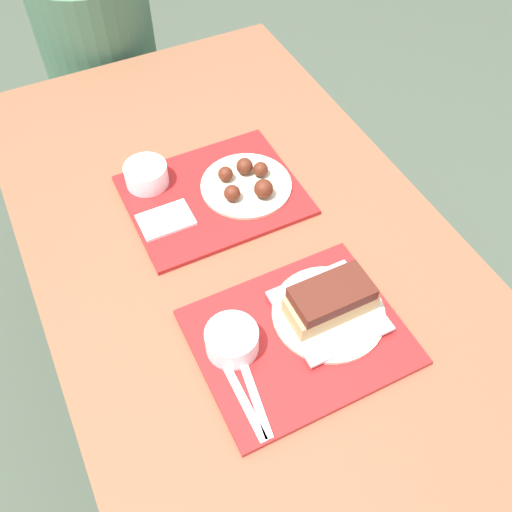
{
  "coord_description": "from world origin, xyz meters",
  "views": [
    {
      "loc": [
        -0.34,
        -0.72,
        1.78
      ],
      "look_at": [
        -0.0,
        -0.04,
        0.8
      ],
      "focal_mm": 40.0,
      "sensor_mm": 36.0,
      "label": 1
    }
  ],
  "objects_px": {
    "bowl_coleslaw_far": "(146,174)",
    "tray_far": "(214,195)",
    "wings_plate_far": "(247,183)",
    "brisket_sandwich_plate": "(330,305)",
    "tray_near": "(299,337)",
    "bowl_coleslaw_near": "(232,339)",
    "person_seated_across": "(97,37)"
  },
  "relations": [
    {
      "from": "bowl_coleslaw_near",
      "to": "person_seated_across",
      "type": "relative_size",
      "value": 0.15
    },
    {
      "from": "bowl_coleslaw_near",
      "to": "bowl_coleslaw_far",
      "type": "xyz_separation_m",
      "value": [
        0.01,
        0.51,
        0.0
      ]
    },
    {
      "from": "tray_far",
      "to": "person_seated_across",
      "type": "height_order",
      "value": "person_seated_across"
    },
    {
      "from": "tray_near",
      "to": "bowl_coleslaw_far",
      "type": "relative_size",
      "value": 3.91
    },
    {
      "from": "tray_far",
      "to": "bowl_coleslaw_far",
      "type": "bearing_deg",
      "value": 140.98
    },
    {
      "from": "bowl_coleslaw_near",
      "to": "bowl_coleslaw_far",
      "type": "distance_m",
      "value": 0.51
    },
    {
      "from": "tray_near",
      "to": "person_seated_across",
      "type": "relative_size",
      "value": 0.59
    },
    {
      "from": "bowl_coleslaw_far",
      "to": "tray_near",
      "type": "bearing_deg",
      "value": -77.08
    },
    {
      "from": "brisket_sandwich_plate",
      "to": "bowl_coleslaw_far",
      "type": "xyz_separation_m",
      "value": [
        -0.2,
        0.53,
        -0.0
      ]
    },
    {
      "from": "brisket_sandwich_plate",
      "to": "tray_near",
      "type": "bearing_deg",
      "value": -167.26
    },
    {
      "from": "bowl_coleslaw_far",
      "to": "wings_plate_far",
      "type": "relative_size",
      "value": 0.47
    },
    {
      "from": "person_seated_across",
      "to": "bowl_coleslaw_near",
      "type": "bearing_deg",
      "value": -94.17
    },
    {
      "from": "bowl_coleslaw_far",
      "to": "person_seated_across",
      "type": "distance_m",
      "value": 0.79
    },
    {
      "from": "tray_far",
      "to": "bowl_coleslaw_near",
      "type": "xyz_separation_m",
      "value": [
        -0.14,
        -0.41,
        0.04
      ]
    },
    {
      "from": "tray_far",
      "to": "person_seated_across",
      "type": "distance_m",
      "value": 0.89
    },
    {
      "from": "bowl_coleslaw_far",
      "to": "bowl_coleslaw_near",
      "type": "bearing_deg",
      "value": -90.65
    },
    {
      "from": "bowl_coleslaw_far",
      "to": "tray_far",
      "type": "bearing_deg",
      "value": -39.02
    },
    {
      "from": "bowl_coleslaw_near",
      "to": "bowl_coleslaw_far",
      "type": "bearing_deg",
      "value": 89.35
    },
    {
      "from": "tray_near",
      "to": "bowl_coleslaw_near",
      "type": "height_order",
      "value": "bowl_coleslaw_near"
    },
    {
      "from": "person_seated_across",
      "to": "tray_far",
      "type": "bearing_deg",
      "value": -87.23
    },
    {
      "from": "tray_near",
      "to": "bowl_coleslaw_near",
      "type": "xyz_separation_m",
      "value": [
        -0.13,
        0.04,
        0.04
      ]
    },
    {
      "from": "wings_plate_far",
      "to": "bowl_coleslaw_near",
      "type": "bearing_deg",
      "value": -119.41
    },
    {
      "from": "bowl_coleslaw_near",
      "to": "wings_plate_far",
      "type": "bearing_deg",
      "value": 60.59
    },
    {
      "from": "tray_near",
      "to": "bowl_coleslaw_far",
      "type": "xyz_separation_m",
      "value": [
        -0.13,
        0.55,
        0.04
      ]
    },
    {
      "from": "brisket_sandwich_plate",
      "to": "wings_plate_far",
      "type": "distance_m",
      "value": 0.41
    },
    {
      "from": "bowl_coleslaw_near",
      "to": "brisket_sandwich_plate",
      "type": "distance_m",
      "value": 0.21
    },
    {
      "from": "brisket_sandwich_plate",
      "to": "wings_plate_far",
      "type": "height_order",
      "value": "brisket_sandwich_plate"
    },
    {
      "from": "brisket_sandwich_plate",
      "to": "bowl_coleslaw_far",
      "type": "distance_m",
      "value": 0.57
    },
    {
      "from": "tray_near",
      "to": "brisket_sandwich_plate",
      "type": "bearing_deg",
      "value": 12.74
    },
    {
      "from": "tray_far",
      "to": "wings_plate_far",
      "type": "height_order",
      "value": "wings_plate_far"
    },
    {
      "from": "bowl_coleslaw_near",
      "to": "tray_far",
      "type": "bearing_deg",
      "value": 71.39
    },
    {
      "from": "brisket_sandwich_plate",
      "to": "wings_plate_far",
      "type": "xyz_separation_m",
      "value": [
        0.01,
        0.41,
        -0.02
      ]
    }
  ]
}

